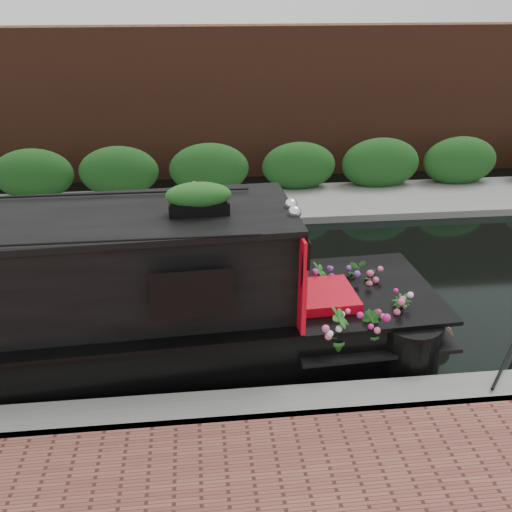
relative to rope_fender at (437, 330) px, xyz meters
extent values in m
plane|color=black|center=(-3.10, 1.85, -0.18)|extent=(80.00, 80.00, 0.00)
cube|color=slate|center=(-3.10, -1.45, -0.18)|extent=(40.00, 0.60, 0.50)
cube|color=slate|center=(-3.10, 6.05, -0.18)|extent=(40.00, 2.40, 0.34)
cube|color=#1A4718|center=(-3.10, 6.95, -0.18)|extent=(40.00, 1.10, 2.80)
cube|color=#502A1B|center=(-3.10, 9.05, -0.18)|extent=(40.00, 1.00, 8.00)
cube|color=red|center=(-2.31, 0.00, 1.28)|extent=(0.15, 1.79, 1.38)
cube|color=black|center=(-3.67, -0.91, 1.36)|extent=(0.92, 0.08, 0.56)
cube|color=red|center=(-1.77, 0.00, 0.54)|extent=(0.87, 0.96, 0.51)
sphere|color=silver|center=(-2.30, -0.14, 2.08)|extent=(0.18, 0.18, 0.18)
sphere|color=silver|center=(-2.30, 0.14, 2.08)|extent=(0.18, 0.18, 0.18)
cube|color=black|center=(-3.54, 0.00, 2.13)|extent=(0.80, 0.29, 0.17)
ellipsoid|color=red|center=(-3.54, 0.00, 2.34)|extent=(0.87, 0.27, 0.25)
imported|color=#235D1F|center=(-1.77, -0.79, 0.63)|extent=(0.39, 0.44, 0.70)
imported|color=#235D1F|center=(-1.29, -0.70, 0.55)|extent=(0.36, 0.37, 0.53)
imported|color=#235D1F|center=(-1.02, 0.60, 0.56)|extent=(0.51, 0.45, 0.56)
imported|color=#235D1F|center=(-0.75, -0.28, 0.54)|extent=(0.40, 0.40, 0.52)
imported|color=#235D1F|center=(-1.73, 0.68, 0.59)|extent=(0.36, 0.40, 0.63)
cylinder|color=#866346|center=(0.00, 0.00, 0.00)|extent=(0.36, 0.37, 0.36)
camera|label=1|loc=(-3.55, -7.04, 4.79)|focal=40.00mm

